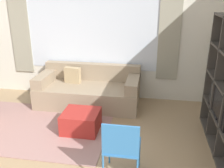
{
  "coord_description": "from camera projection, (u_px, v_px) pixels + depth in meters",
  "views": [
    {
      "loc": [
        1.34,
        -1.99,
        2.28
      ],
      "look_at": [
        0.7,
        1.8,
        0.85
      ],
      "focal_mm": 40.0,
      "sensor_mm": 36.0,
      "label": 1
    }
  ],
  "objects": [
    {
      "name": "folding_chair",
      "position": [
        122.0,
        145.0,
        3.04
      ],
      "size": [
        0.44,
        0.46,
        0.86
      ],
      "rotation": [
        0.0,
        0.0,
        3.14
      ],
      "color": "#3375B7",
      "rests_on": "ground_plane"
    },
    {
      "name": "area_rug",
      "position": [
        26.0,
        126.0,
        4.49
      ],
      "size": [
        2.98,
        1.78,
        0.01
      ],
      "primitive_type": "cube",
      "color": "gray",
      "rests_on": "ground_plane"
    },
    {
      "name": "ottoman",
      "position": [
        81.0,
        121.0,
        4.3
      ],
      "size": [
        0.61,
        0.56,
        0.36
      ],
      "color": "#A82823",
      "rests_on": "ground_plane"
    },
    {
      "name": "couch_main",
      "position": [
        89.0,
        91.0,
        5.3
      ],
      "size": [
        2.11,
        0.99,
        0.8
      ],
      "color": "gray",
      "rests_on": "ground_plane"
    },
    {
      "name": "wall_back",
      "position": [
        92.0,
        37.0,
        5.43
      ],
      "size": [
        6.55,
        0.11,
        2.7
      ],
      "color": "silver",
      "rests_on": "ground_plane"
    }
  ]
}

